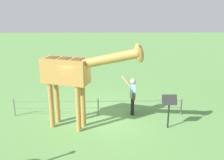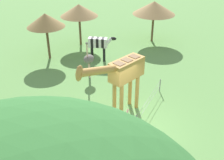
# 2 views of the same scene
# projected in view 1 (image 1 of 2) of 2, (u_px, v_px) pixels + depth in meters

# --- Properties ---
(ground_plane) EXTENTS (60.00, 60.00, 0.00)m
(ground_plane) POSITION_uv_depth(u_px,v_px,m) (98.00, 118.00, 10.58)
(ground_plane) COLOR #60934C
(giraffe) EXTENTS (3.71, 1.64, 3.37)m
(giraffe) POSITION_uv_depth(u_px,v_px,m) (73.00, 74.00, 9.15)
(giraffe) COLOR #BC8942
(giraffe) RESTS_ON ground_plane
(visitor) EXTENTS (0.63, 0.59, 1.74)m
(visitor) POSITION_uv_depth(u_px,v_px,m) (133.00, 94.00, 10.68)
(visitor) COLOR black
(visitor) RESTS_ON ground_plane
(info_sign) EXTENTS (0.56, 0.21, 1.32)m
(info_sign) POSITION_uv_depth(u_px,v_px,m) (169.00, 104.00, 9.49)
(info_sign) COLOR black
(info_sign) RESTS_ON ground_plane
(wire_fence) EXTENTS (7.05, 0.05, 0.75)m
(wire_fence) POSITION_uv_depth(u_px,v_px,m) (98.00, 106.00, 10.69)
(wire_fence) COLOR slate
(wire_fence) RESTS_ON ground_plane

